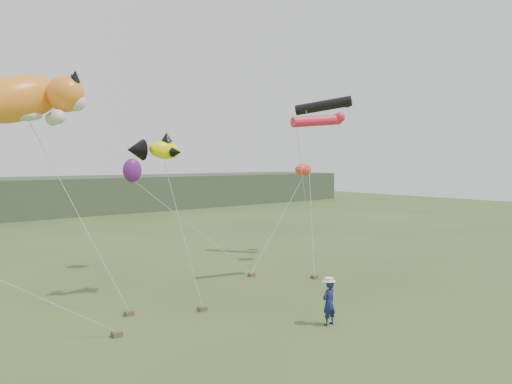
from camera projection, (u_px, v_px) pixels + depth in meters
ground at (326, 318)px, 18.75m from camera, size 120.00×120.00×0.00m
festival_attendant at (329, 303)px, 17.87m from camera, size 0.61×0.42×1.63m
sandbag_anchors at (214, 298)px, 21.15m from camera, size 11.46×4.10×0.17m
cat_kite at (28, 98)px, 21.31m from camera, size 5.65×3.07×3.04m
fish_kite at (154, 149)px, 21.15m from camera, size 2.33×1.58×1.22m
tube_kites at (326, 109)px, 28.71m from camera, size 8.47×6.64×2.44m
misc_kites at (197, 170)px, 27.46m from camera, size 9.66×5.07×1.29m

